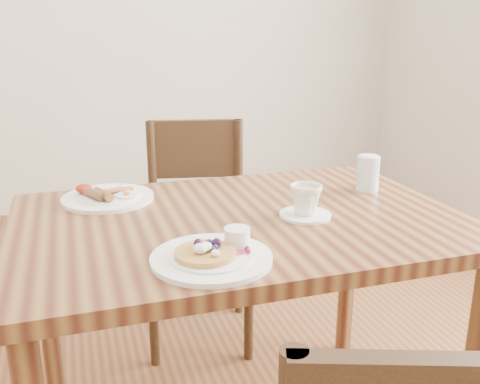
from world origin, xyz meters
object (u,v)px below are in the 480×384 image
at_px(pancake_plate, 213,254).
at_px(water_glass, 368,173).
at_px(teacup_saucer, 306,202).
at_px(chair_far, 198,221).
at_px(breakfast_plate, 106,196).

bearing_deg(pancake_plate, water_glass, 31.33).
height_order(teacup_saucer, water_glass, water_glass).
height_order(pancake_plate, water_glass, water_glass).
xyz_separation_m(pancake_plate, water_glass, (0.60, 0.37, 0.04)).
bearing_deg(water_glass, pancake_plate, -148.67).
height_order(pancake_plate, teacup_saucer, teacup_saucer).
relative_size(chair_far, pancake_plate, 3.26).
bearing_deg(teacup_saucer, chair_far, 99.99).
bearing_deg(breakfast_plate, water_glass, -10.37).
height_order(breakfast_plate, water_glass, water_glass).
bearing_deg(teacup_saucer, breakfast_plate, 148.26).
distance_m(teacup_saucer, water_glass, 0.33).
xyz_separation_m(chair_far, pancake_plate, (-0.18, -0.93, 0.27)).
xyz_separation_m(chair_far, water_glass, (0.42, -0.57, 0.31)).
height_order(breakfast_plate, teacup_saucer, teacup_saucer).
distance_m(pancake_plate, teacup_saucer, 0.37).
relative_size(chair_far, teacup_saucer, 6.29).
xyz_separation_m(breakfast_plate, teacup_saucer, (0.50, -0.31, 0.03)).
distance_m(pancake_plate, breakfast_plate, 0.54).
bearing_deg(teacup_saucer, pancake_plate, -147.45).
relative_size(chair_far, breakfast_plate, 3.26).
bearing_deg(water_glass, breakfast_plate, 169.63).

